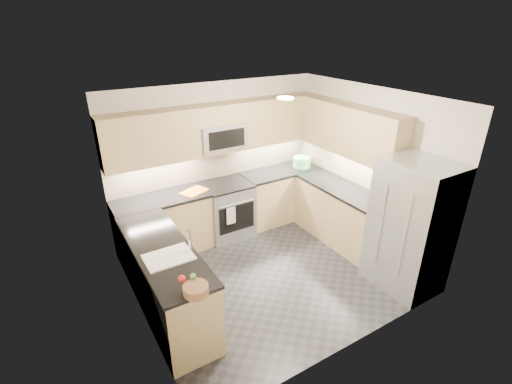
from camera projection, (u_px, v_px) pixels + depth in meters
name	position (u px, v px, depth m)	size (l,w,h in m)	color
floor	(268.00, 272.00, 5.41)	(3.60, 3.20, 0.00)	black
ceiling	(271.00, 99.00, 4.36)	(3.60, 3.20, 0.02)	beige
wall_back	(217.00, 159.00, 6.12)	(3.60, 0.02, 2.50)	beige
wall_front	(359.00, 254.00, 3.64)	(3.60, 0.02, 2.50)	beige
wall_left	(132.00, 231.00, 4.04)	(0.02, 3.20, 2.50)	beige
wall_right	(367.00, 169.00, 5.73)	(0.02, 3.20, 2.50)	beige
base_cab_back_left	(164.00, 226.00, 5.71)	(1.42, 0.60, 0.90)	tan
base_cab_back_right	(280.00, 195.00, 6.74)	(1.42, 0.60, 0.90)	tan
base_cab_right	(341.00, 215.00, 6.04)	(0.60, 1.70, 0.90)	tan
base_cab_peninsula	(166.00, 281.00, 4.51)	(0.60, 2.00, 0.90)	tan
countertop_back_left	(161.00, 199.00, 5.52)	(1.42, 0.63, 0.04)	black
countertop_back_right	(281.00, 171.00, 6.54)	(1.42, 0.63, 0.04)	black
countertop_right	(344.00, 189.00, 5.85)	(0.63, 1.70, 0.04)	black
countertop_peninsula	(162.00, 249.00, 4.32)	(0.63, 2.00, 0.04)	black
upper_cab_back	(220.00, 128.00, 5.75)	(3.60, 0.35, 0.75)	tan
upper_cab_right	(350.00, 130.00, 5.62)	(0.35, 1.95, 0.75)	tan
backsplash_back	(217.00, 163.00, 6.14)	(3.60, 0.01, 0.51)	tan
backsplash_right	(346.00, 164.00, 6.10)	(0.01, 2.30, 0.51)	tan
gas_range	(227.00, 210.00, 6.21)	(0.76, 0.65, 0.91)	#95979C
range_cooktop	(226.00, 185.00, 6.01)	(0.76, 0.65, 0.03)	black
oven_door_glass	(237.00, 218.00, 5.95)	(0.62, 0.02, 0.45)	black
oven_handle	(237.00, 204.00, 5.82)	(0.02, 0.02, 0.60)	#B2B5BA
microwave	(221.00, 136.00, 5.78)	(0.76, 0.40, 0.40)	#9C9FA3
microwave_door	(227.00, 139.00, 5.62)	(0.60, 0.01, 0.28)	black
refrigerator	(411.00, 226.00, 4.82)	(0.70, 0.90, 1.80)	#A5A9AD
fridge_handle_left	(404.00, 237.00, 4.49)	(0.02, 0.02, 1.20)	#B2B5BA
fridge_handle_right	(381.00, 225.00, 4.77)	(0.02, 0.02, 1.20)	#B2B5BA
sink_basin	(169.00, 262.00, 4.14)	(0.52, 0.38, 0.16)	white
faucet	(190.00, 241.00, 4.18)	(0.03, 0.03, 0.28)	silver
utensil_bowl	(302.00, 162.00, 6.65)	(0.31, 0.31, 0.18)	#4FB95B
cutting_board	(194.00, 192.00, 5.70)	(0.39, 0.27, 0.01)	orange
fruit_basket	(196.00, 290.00, 3.56)	(0.25, 0.25, 0.09)	#896040
fruit_apple	(182.00, 279.00, 3.60)	(0.08, 0.08, 0.08)	red
fruit_pear	(193.00, 276.00, 3.64)	(0.06, 0.06, 0.06)	#61AB49
dish_towel_check	(231.00, 216.00, 5.82)	(0.15, 0.01, 0.29)	silver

